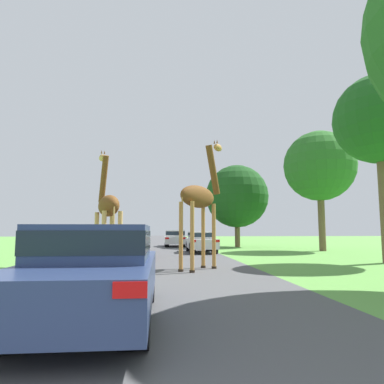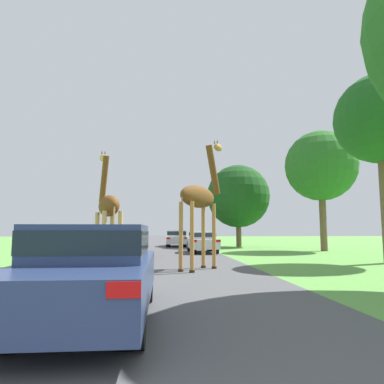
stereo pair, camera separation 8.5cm
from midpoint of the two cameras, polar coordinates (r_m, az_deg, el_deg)
name	(u,v)px [view 2 (the right image)]	position (r m, az deg, el deg)	size (l,w,h in m)	color
road	(157,247)	(30.18, -5.85, -9.10)	(8.26, 120.00, 0.00)	#4C4C4F
giraffe_near_road	(200,199)	(12.94, 1.56, -1.13)	(2.13, 2.48, 5.21)	#B77F3D
giraffe_companion	(108,209)	(14.26, -13.64, -2.71)	(1.45, 2.62, 4.98)	tan
car_lead_maroon	(93,269)	(5.99, -15.81, -12.23)	(1.89, 4.73, 1.54)	navy
car_queue_right	(202,241)	(22.63, 1.79, -8.18)	(1.74, 4.43, 1.35)	silver
car_queue_left	(176,238)	(31.08, -2.57, -7.64)	(1.82, 4.77, 1.43)	silver
car_far_ahead	(121,241)	(25.38, -11.62, -8.02)	(1.71, 4.68, 1.22)	maroon
car_verge_right	(125,245)	(18.64, -10.97, -8.59)	(1.83, 4.37, 1.30)	#561914
tree_left_edge	(381,120)	(18.40, 29.07, 10.46)	(4.15, 4.15, 8.68)	brown
tree_right_cluster	(238,196)	(30.38, 7.79, -0.72)	(5.50, 5.50, 7.18)	brown
tree_mid_field	(321,166)	(26.33, 20.76, 4.05)	(5.05, 5.05, 8.58)	brown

